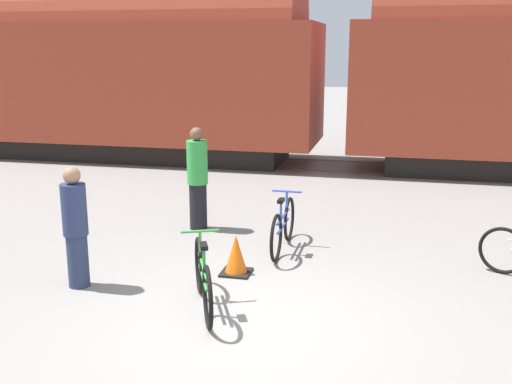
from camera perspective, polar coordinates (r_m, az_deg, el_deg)
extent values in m
plane|color=gray|center=(6.83, -1.09, -12.57)|extent=(80.00, 80.00, 0.00)
cube|color=black|center=(17.30, -13.28, 4.22)|extent=(9.54, 2.19, 0.55)
cube|color=#9E3823|center=(17.10, -13.62, 10.18)|extent=(11.35, 2.92, 3.05)
cylinder|color=#9E3823|center=(17.08, -13.92, 15.28)|extent=(10.44, 2.78, 2.78)
cube|color=#4C4238|center=(14.95, 7.00, 1.99)|extent=(35.56, 0.07, 0.01)
cube|color=#4C4238|center=(16.35, 7.55, 2.99)|extent=(35.56, 0.07, 0.01)
torus|color=black|center=(9.54, 3.17, -2.58)|extent=(0.06, 0.70, 0.70)
torus|color=black|center=(8.60, 1.93, -4.41)|extent=(0.06, 0.70, 0.70)
cylinder|color=#3351B7|center=(9.01, 2.60, -2.36)|extent=(0.05, 0.88, 0.04)
cylinder|color=#3351B7|center=(9.06, 2.59, -3.25)|extent=(0.05, 0.80, 0.04)
cylinder|color=#3351B7|center=(8.81, 2.39, -1.75)|extent=(0.04, 0.04, 0.29)
cube|color=black|center=(8.77, 2.40, -0.82)|extent=(0.08, 0.20, 0.05)
cylinder|color=#3351B7|center=(9.23, 2.94, -0.92)|extent=(0.04, 0.04, 0.33)
cylinder|color=#3351B7|center=(9.19, 2.96, 0.06)|extent=(0.46, 0.04, 0.03)
torus|color=black|center=(8.81, 22.45, -5.18)|extent=(0.62, 0.32, 0.66)
torus|color=black|center=(7.58, -5.44, -6.95)|extent=(0.33, 0.67, 0.71)
torus|color=black|center=(6.66, -4.62, -9.96)|extent=(0.33, 0.67, 0.71)
cylinder|color=#338C38|center=(7.05, -5.09, -6.98)|extent=(0.39, 0.82, 0.04)
cylinder|color=#338C38|center=(7.11, -5.07, -8.11)|extent=(0.36, 0.75, 0.04)
cylinder|color=#338C38|center=(6.84, -4.97, -6.32)|extent=(0.04, 0.04, 0.30)
cube|color=black|center=(6.79, -5.00, -5.14)|extent=(0.15, 0.22, 0.05)
cylinder|color=#338C38|center=(7.25, -5.34, -4.99)|extent=(0.04, 0.04, 0.33)
cylinder|color=#338C38|center=(7.20, -5.36, -3.74)|extent=(0.43, 0.21, 0.03)
cylinder|color=#283351|center=(8.06, -16.59, -6.27)|extent=(0.27, 0.27, 0.70)
cylinder|color=navy|center=(7.86, -16.93, -1.61)|extent=(0.32, 0.32, 0.66)
sphere|color=#A37556|center=(7.76, -17.16, 1.53)|extent=(0.22, 0.22, 0.22)
cylinder|color=black|center=(10.16, -5.52, -1.35)|extent=(0.29, 0.29, 0.78)
cylinder|color=green|center=(9.99, -5.62, 2.83)|extent=(0.35, 0.35, 0.73)
sphere|color=brown|center=(9.91, -5.69, 5.51)|extent=(0.22, 0.22, 0.22)
cube|color=black|center=(8.26, -1.91, -7.66)|extent=(0.40, 0.40, 0.03)
cone|color=orange|center=(8.17, -1.92, -5.96)|extent=(0.32, 0.32, 0.55)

